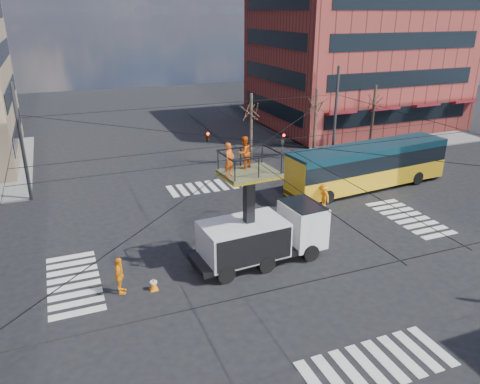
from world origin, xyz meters
name	(u,v)px	position (x,y,z in m)	size (l,w,h in m)	color
ground	(264,246)	(0.00, 0.00, 0.00)	(120.00, 120.00, 0.00)	black
sidewalk_ne	(358,128)	(21.00, 21.00, 0.06)	(18.00, 18.00, 0.12)	slate
crosswalks	(264,245)	(0.00, 0.00, 0.01)	(22.40, 22.40, 0.02)	silver
building_ne	(355,60)	(21.98, 23.98, 7.00)	(20.06, 16.06, 14.00)	maroon
overhead_network	(261,170)	(-0.07, 0.40, 4.29)	(24.24, 24.24, 8.00)	#2D2D30
tree_a	(251,110)	(5.00, 13.50, 4.63)	(2.00, 2.00, 6.00)	#382B21
tree_b	(316,105)	(11.00, 13.50, 4.63)	(2.00, 2.00, 6.00)	#382B21
tree_c	(375,100)	(17.00, 13.50, 4.63)	(2.00, 2.00, 6.00)	#382B21
utility_truck	(263,223)	(-0.71, -1.38, 2.12)	(7.14, 3.03, 6.59)	black
city_bus	(368,165)	(10.76, 5.47, 1.73)	(12.97, 3.77, 3.20)	gold
traffic_cone	(154,284)	(-6.57, -2.06, 0.31)	(0.36, 0.36, 0.62)	orange
worker_ground	(120,276)	(-8.02, -1.76, 0.91)	(1.07, 0.44, 1.82)	orange
flagger	(324,196)	(5.85, 3.40, 0.81)	(1.05, 0.60, 1.63)	orange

